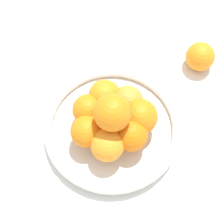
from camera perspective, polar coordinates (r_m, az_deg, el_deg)
The scene contains 4 objects.
ground_plane at distance 0.89m, azimuth -0.00°, elevation -3.06°, with size 4.00×4.00×0.00m, color white.
fruit_bowl at distance 0.87m, azimuth -0.00°, elevation -2.58°, with size 0.32×0.32×0.04m.
orange_pile at distance 0.81m, azimuth 0.18°, elevation -0.86°, with size 0.18×0.19×0.14m.
stray_orange at distance 0.98m, azimuth 13.28°, elevation 8.22°, with size 0.07×0.07×0.07m, color orange.
Camera 1 is at (0.25, -0.26, 0.82)m, focal length 60.00 mm.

